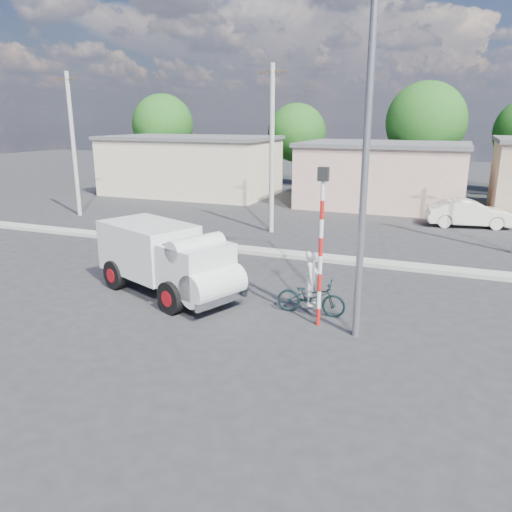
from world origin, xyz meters
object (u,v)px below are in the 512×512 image
at_px(car_cream, 469,213).
at_px(streetlight, 360,144).
at_px(traffic_pole, 321,234).
at_px(truck, 168,258).
at_px(cyclist, 311,288).
at_px(bicycle, 311,297).

relative_size(car_cream, streetlight, 0.48).
relative_size(traffic_pole, streetlight, 0.48).
bearing_deg(traffic_pole, streetlight, -17.73).
bearing_deg(truck, cyclist, 23.73).
bearing_deg(bicycle, car_cream, -18.19).
relative_size(truck, traffic_pole, 1.31).
distance_m(truck, traffic_pole, 5.37).
height_order(car_cream, streetlight, streetlight).
distance_m(car_cream, streetlight, 16.68).
bearing_deg(traffic_pole, bicycle, 119.98).
bearing_deg(car_cream, streetlight, 158.41).
distance_m(traffic_pole, streetlight, 2.56).
height_order(bicycle, car_cream, car_cream).
relative_size(bicycle, streetlight, 0.23).
bearing_deg(car_cream, truck, 137.81).
height_order(truck, car_cream, truck).
height_order(truck, bicycle, truck).
relative_size(truck, bicycle, 2.80).
distance_m(truck, car_cream, 17.51).
bearing_deg(traffic_pole, car_cream, 75.46).
bearing_deg(streetlight, car_cream, 78.96).
xyz_separation_m(truck, car_cream, (9.18, 14.90, -0.53)).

